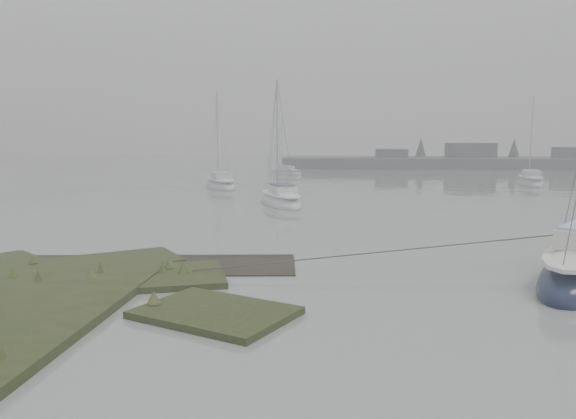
# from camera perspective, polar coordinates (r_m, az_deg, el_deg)

# --- Properties ---
(ground) EXTENTS (160.00, 160.00, 0.00)m
(ground) POSITION_cam_1_polar(r_m,az_deg,el_deg) (43.50, 0.82, 1.92)
(ground) COLOR slate
(ground) RESTS_ON ground
(far_shoreline) EXTENTS (60.00, 8.00, 4.15)m
(far_shoreline) POSITION_cam_1_polar(r_m,az_deg,el_deg) (78.70, 22.74, 4.47)
(far_shoreline) COLOR #4C4F51
(far_shoreline) RESTS_ON ground
(sailboat_white) EXTENTS (4.08, 6.16, 8.29)m
(sailboat_white) POSITION_cam_1_polar(r_m,az_deg,el_deg) (34.56, -0.73, 0.88)
(sailboat_white) COLOR silver
(sailboat_white) RESTS_ON ground
(sailboat_far_a) EXTENTS (4.41, 6.25, 8.47)m
(sailboat_far_a) POSITION_cam_1_polar(r_m,az_deg,el_deg) (46.06, -6.87, 2.51)
(sailboat_far_a) COLOR #B1B7BB
(sailboat_far_a) RESTS_ON ground
(sailboat_far_b) EXTENTS (2.68, 6.07, 8.28)m
(sailboat_far_b) POSITION_cam_1_polar(r_m,az_deg,el_deg) (53.21, 23.41, 2.60)
(sailboat_far_b) COLOR #B4B9BE
(sailboat_far_b) RESTS_ON ground
(sailboat_far_c) EXTENTS (4.51, 3.78, 6.32)m
(sailboat_far_c) POSITION_cam_1_polar(r_m,az_deg,el_deg) (61.43, -0.26, 3.75)
(sailboat_far_c) COLOR silver
(sailboat_far_c) RESTS_ON ground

